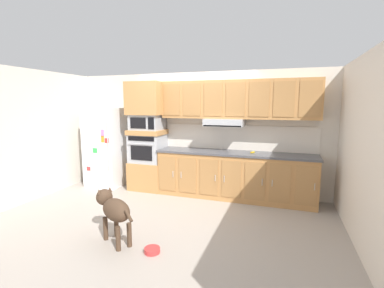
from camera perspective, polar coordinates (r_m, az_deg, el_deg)
The scene contains 17 objects.
ground_plane at distance 5.16m, azimuth -3.10°, elevation -12.63°, with size 9.60×9.60×0.00m, color #9E9389.
back_kitchen_wall at distance 5.89m, azimuth 0.85°, elevation 2.54°, with size 6.20×0.12×2.50m, color beige.
side_panel_left at distance 6.44m, azimuth -26.98°, elevation 2.14°, with size 0.12×7.10×2.50m, color beige.
side_panel_right at distance 4.61m, azimuth 31.07°, elevation -0.27°, with size 0.12×7.10×2.50m, color silver.
refrigerator at distance 6.47m, azimuth -17.53°, elevation -0.62°, with size 0.76×0.73×1.76m.
oven_base_cabinet at distance 6.11m, azimuth -9.04°, elevation -6.41°, with size 0.74×0.62×0.60m, color #B77F47.
built_in_oven at distance 5.98m, azimuth -9.19°, elevation -0.85°, with size 0.70×0.62×0.60m.
appliance_mid_shelf at distance 5.94m, azimuth -9.25°, elevation 2.49°, with size 0.74×0.62×0.10m, color #B77F47.
microwave at distance 5.92m, azimuth -9.31°, elevation 4.51°, with size 0.64×0.54×0.32m.
appliance_upper_cabinet at distance 5.91m, azimuth -9.41°, elevation 9.35°, with size 0.74×0.62×0.68m, color #B77F47.
lower_cabinet_run at distance 5.47m, azimuth 8.77°, elevation -6.64°, with size 3.03×0.63×0.88m.
countertop_slab at distance 5.37m, azimuth 8.89°, elevation -1.89°, with size 3.07×0.64×0.04m, color #4C4C51.
backsplash_panel at distance 5.61m, azimuth 9.46°, elevation 1.32°, with size 3.07×0.02×0.50m, color silver.
upper_cabinet_with_hood at distance 5.41m, azimuth 9.21°, elevation 8.85°, with size 3.03×0.48×0.88m.
screwdriver at distance 5.33m, azimuth 12.61°, elevation -1.70°, with size 0.17×0.16×0.03m.
dog at distance 3.90m, azimuth -16.04°, elevation -12.86°, with size 0.87×0.57×0.68m.
dog_food_bowl at distance 3.70m, azimuth -8.32°, elevation -21.06°, with size 0.20×0.20×0.06m.
Camera 1 is at (1.81, -4.46, 1.84)m, focal length 25.55 mm.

